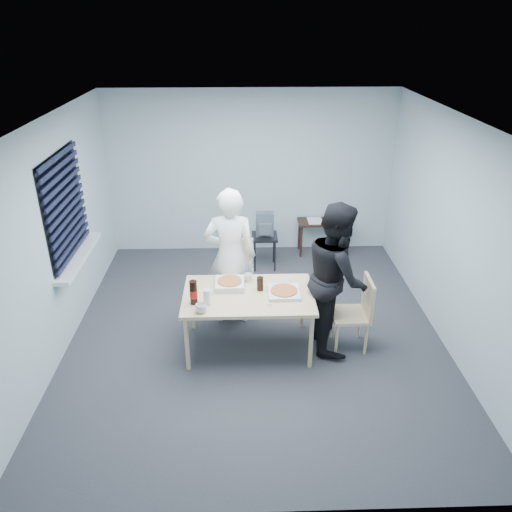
{
  "coord_description": "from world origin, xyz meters",
  "views": [
    {
      "loc": [
        -0.16,
        -5.17,
        3.57
      ],
      "look_at": [
        0.01,
        0.1,
        1.01
      ],
      "focal_mm": 35.0,
      "sensor_mm": 36.0,
      "label": 1
    }
  ],
  "objects_px": {
    "chair_far": "(238,268)",
    "stool": "(265,242)",
    "person_white": "(230,257)",
    "mug_b": "(248,278)",
    "soda_bottle": "(194,293)",
    "person_black": "(336,277)",
    "backpack": "(265,225)",
    "mug_a": "(201,308)",
    "chair_right": "(358,309)",
    "side_table": "(324,226)",
    "dining_table": "(248,298)"
  },
  "relations": [
    {
      "from": "chair_right",
      "to": "backpack",
      "type": "xyz_separation_m",
      "value": [
        -0.98,
        2.08,
        0.2
      ]
    },
    {
      "from": "backpack",
      "to": "soda_bottle",
      "type": "height_order",
      "value": "soda_bottle"
    },
    {
      "from": "backpack",
      "to": "mug_b",
      "type": "relative_size",
      "value": 3.72
    },
    {
      "from": "chair_far",
      "to": "chair_right",
      "type": "xyz_separation_m",
      "value": [
        1.39,
        -1.08,
        0.0
      ]
    },
    {
      "from": "stool",
      "to": "chair_far",
      "type": "bearing_deg",
      "value": -111.86
    },
    {
      "from": "chair_far",
      "to": "person_white",
      "type": "distance_m",
      "value": 0.58
    },
    {
      "from": "mug_b",
      "to": "mug_a",
      "type": "bearing_deg",
      "value": -127.51
    },
    {
      "from": "person_white",
      "to": "stool",
      "type": "bearing_deg",
      "value": -108.8
    },
    {
      "from": "dining_table",
      "to": "soda_bottle",
      "type": "distance_m",
      "value": 0.65
    },
    {
      "from": "person_white",
      "to": "backpack",
      "type": "relative_size",
      "value": 4.76
    },
    {
      "from": "chair_far",
      "to": "chair_right",
      "type": "height_order",
      "value": "same"
    },
    {
      "from": "person_white",
      "to": "mug_b",
      "type": "height_order",
      "value": "person_white"
    },
    {
      "from": "mug_b",
      "to": "dining_table",
      "type": "bearing_deg",
      "value": -91.15
    },
    {
      "from": "side_table",
      "to": "stool",
      "type": "relative_size",
      "value": 1.57
    },
    {
      "from": "dining_table",
      "to": "mug_a",
      "type": "relative_size",
      "value": 12.0
    },
    {
      "from": "dining_table",
      "to": "side_table",
      "type": "height_order",
      "value": "dining_table"
    },
    {
      "from": "chair_right",
      "to": "soda_bottle",
      "type": "height_order",
      "value": "soda_bottle"
    },
    {
      "from": "stool",
      "to": "mug_b",
      "type": "bearing_deg",
      "value": -98.94
    },
    {
      "from": "chair_far",
      "to": "person_black",
      "type": "relative_size",
      "value": 0.5
    },
    {
      "from": "side_table",
      "to": "soda_bottle",
      "type": "distance_m",
      "value": 3.35
    },
    {
      "from": "stool",
      "to": "mug_b",
      "type": "height_order",
      "value": "mug_b"
    },
    {
      "from": "chair_right",
      "to": "person_white",
      "type": "distance_m",
      "value": 1.65
    },
    {
      "from": "person_white",
      "to": "backpack",
      "type": "bearing_deg",
      "value": -108.94
    },
    {
      "from": "chair_right",
      "to": "stool",
      "type": "distance_m",
      "value": 2.31
    },
    {
      "from": "chair_far",
      "to": "mug_b",
      "type": "xyz_separation_m",
      "value": [
        0.13,
        -0.75,
        0.25
      ]
    },
    {
      "from": "person_white",
      "to": "dining_table",
      "type": "bearing_deg",
      "value": 108.84
    },
    {
      "from": "soda_bottle",
      "to": "mug_a",
      "type": "bearing_deg",
      "value": -64.13
    },
    {
      "from": "chair_far",
      "to": "stool",
      "type": "height_order",
      "value": "chair_far"
    },
    {
      "from": "person_white",
      "to": "chair_far",
      "type": "bearing_deg",
      "value": -101.21
    },
    {
      "from": "mug_b",
      "to": "soda_bottle",
      "type": "relative_size",
      "value": 0.36
    },
    {
      "from": "person_black",
      "to": "stool",
      "type": "xyz_separation_m",
      "value": [
        -0.72,
        2.0,
        -0.46
      ]
    },
    {
      "from": "person_black",
      "to": "mug_a",
      "type": "bearing_deg",
      "value": 106.02
    },
    {
      "from": "person_white",
      "to": "person_black",
      "type": "relative_size",
      "value": 1.0
    },
    {
      "from": "side_table",
      "to": "backpack",
      "type": "distance_m",
      "value": 1.14
    },
    {
      "from": "stool",
      "to": "mug_b",
      "type": "xyz_separation_m",
      "value": [
        -0.28,
        -1.77,
        0.34
      ]
    },
    {
      "from": "mug_a",
      "to": "chair_right",
      "type": "bearing_deg",
      "value": 10.92
    },
    {
      "from": "soda_bottle",
      "to": "stool",
      "type": "bearing_deg",
      "value": 68.67
    },
    {
      "from": "mug_a",
      "to": "soda_bottle",
      "type": "relative_size",
      "value": 0.45
    },
    {
      "from": "chair_far",
      "to": "stool",
      "type": "distance_m",
      "value": 1.1
    },
    {
      "from": "person_black",
      "to": "soda_bottle",
      "type": "bearing_deg",
      "value": 98.91
    },
    {
      "from": "chair_right",
      "to": "mug_b",
      "type": "relative_size",
      "value": 8.9
    },
    {
      "from": "dining_table",
      "to": "person_black",
      "type": "bearing_deg",
      "value": 3.75
    },
    {
      "from": "stool",
      "to": "soda_bottle",
      "type": "height_order",
      "value": "soda_bottle"
    },
    {
      "from": "mug_a",
      "to": "mug_b",
      "type": "relative_size",
      "value": 1.23
    },
    {
      "from": "chair_far",
      "to": "soda_bottle",
      "type": "relative_size",
      "value": 3.23
    },
    {
      "from": "stool",
      "to": "person_black",
      "type": "bearing_deg",
      "value": -70.32
    },
    {
      "from": "person_white",
      "to": "person_black",
      "type": "bearing_deg",
      "value": 155.55
    },
    {
      "from": "person_white",
      "to": "mug_a",
      "type": "bearing_deg",
      "value": 73.19
    },
    {
      "from": "person_white",
      "to": "stool",
      "type": "xyz_separation_m",
      "value": [
        0.49,
        1.45,
        -0.46
      ]
    },
    {
      "from": "side_table",
      "to": "soda_bottle",
      "type": "xyz_separation_m",
      "value": [
        -1.87,
        -2.75,
        0.37
      ]
    }
  ]
}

